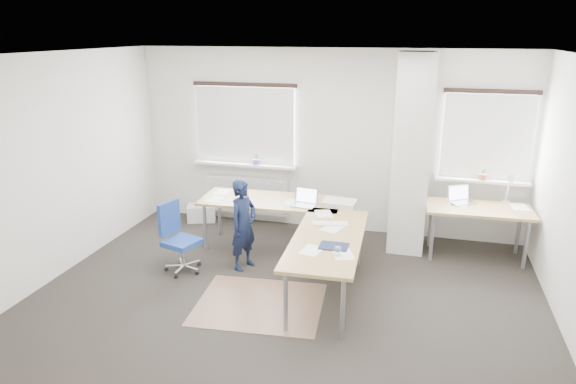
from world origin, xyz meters
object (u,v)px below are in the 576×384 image
(desk_side, at_px, (479,210))
(task_chair, at_px, (181,252))
(desk_main, at_px, (300,219))
(person, at_px, (243,225))

(desk_side, relative_size, task_chair, 1.54)
(task_chair, bearing_deg, desk_main, 34.87)
(desk_main, distance_m, person, 0.75)
(task_chair, height_order, person, person)
(desk_main, relative_size, task_chair, 2.82)
(desk_main, distance_m, desk_side, 2.49)
(person, bearing_deg, desk_side, -47.40)
(task_chair, bearing_deg, desk_side, 38.44)
(task_chair, relative_size, person, 0.76)
(desk_side, distance_m, person, 3.23)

